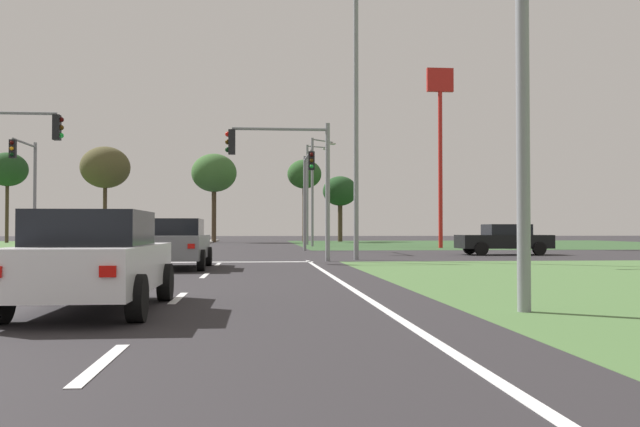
{
  "coord_description": "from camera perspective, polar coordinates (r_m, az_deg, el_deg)",
  "views": [
    {
      "loc": [
        4.93,
        -3.01,
        1.23
      ],
      "look_at": [
        8.41,
        35.69,
        2.15
      ],
      "focal_mm": 38.42,
      "sensor_mm": 36.0,
      "label": 1
    }
  ],
  "objects": [
    {
      "name": "edge_line_right",
      "position": [
        15.19,
        2.16,
        -5.97
      ],
      "size": [
        0.14,
        24.0,
        0.01
      ],
      "primitive_type": "cube",
      "color": "silver",
      "rests_on": "ground"
    },
    {
      "name": "treeline_fourth",
      "position": [
        66.87,
        -8.82,
        3.31
      ],
      "size": [
        4.35,
        4.35,
        8.56
      ],
      "color": "#423323",
      "rests_on": "ground"
    },
    {
      "name": "street_lamp_third",
      "position": [
        50.77,
        -0.44,
        2.43
      ],
      "size": [
        2.06,
        1.91,
        8.03
      ],
      "color": "gray",
      "rests_on": "ground"
    },
    {
      "name": "car_black_fifth",
      "position": [
        34.64,
        15.09,
        -2.07
      ],
      "size": [
        4.47,
        2.07,
        1.49
      ],
      "rotation": [
        0.0,
        0.0,
        1.57
      ],
      "color": "black",
      "rests_on": "ground"
    },
    {
      "name": "grass_verge_far_right",
      "position": [
        61.09,
        14.56,
        -2.46
      ],
      "size": [
        35.0,
        35.0,
        0.01
      ],
      "primitive_type": "cube",
      "color": "#2D4C28",
      "rests_on": "ground"
    },
    {
      "name": "treeline_fifth",
      "position": [
        67.57,
        -1.31,
        3.21
      ],
      "size": [
        3.37,
        3.37,
        8.15
      ],
      "color": "#423323",
      "rests_on": "ground"
    },
    {
      "name": "median_island_far",
      "position": [
        58.23,
        -10.0,
        -2.47
      ],
      "size": [
        1.2,
        36.0,
        0.14
      ],
      "primitive_type": "cube",
      "color": "gray",
      "rests_on": "ground"
    },
    {
      "name": "stop_bar_near",
      "position": [
        26.07,
        -7.63,
        -4.03
      ],
      "size": [
        6.4,
        0.5,
        0.01
      ],
      "primitive_type": "cube",
      "color": "silver",
      "rests_on": "ground"
    },
    {
      "name": "treeline_second",
      "position": [
        71.02,
        -24.59,
        3.32
      ],
      "size": [
        3.75,
        3.75,
        8.51
      ],
      "color": "#423323",
      "rests_on": "ground"
    },
    {
      "name": "median_island_near",
      "position": [
        14.9,
        -24.56,
        -5.69
      ],
      "size": [
        1.2,
        22.0,
        0.14
      ],
      "primitive_type": "cube",
      "color": "gray",
      "rests_on": "ground"
    },
    {
      "name": "crosswalk_bar_fifth",
      "position": [
        28.64,
        -18.76,
        -3.73
      ],
      "size": [
        0.7,
        2.8,
        0.01
      ],
      "primitive_type": "cube",
      "color": "silver",
      "rests_on": "ground"
    },
    {
      "name": "pedestrian_at_median",
      "position": [
        42.86,
        -11.82,
        -1.41
      ],
      "size": [
        0.34,
        0.34,
        1.7
      ],
      "rotation": [
        0.0,
        0.0,
        2.37
      ],
      "color": "#9E8966",
      "rests_on": "median_island_far"
    },
    {
      "name": "traffic_signal_far_left",
      "position": [
        40.43,
        -23.2,
        2.89
      ],
      "size": [
        0.32,
        3.86,
        6.13
      ],
      "color": "gray",
      "rests_on": "ground"
    },
    {
      "name": "car_blue_third",
      "position": [
        65.47,
        -11.45,
        -1.7
      ],
      "size": [
        2.08,
        4.45,
        1.57
      ],
      "rotation": [
        0.0,
        0.0,
        3.14
      ],
      "color": "navy",
      "rests_on": "ground"
    },
    {
      "name": "treeline_third",
      "position": [
        67.24,
        -17.45,
        3.65
      ],
      "size": [
        4.59,
        4.59,
        9.02
      ],
      "color": "#423323",
      "rests_on": "ground"
    },
    {
      "name": "crosswalk_bar_third",
      "position": [
        29.27,
        -23.15,
        -3.64
      ],
      "size": [
        0.7,
        2.8,
        0.01
      ],
      "primitive_type": "cube",
      "color": "silver",
      "rests_on": "ground"
    },
    {
      "name": "car_white_near",
      "position": [
        10.9,
        -18.33,
        -3.68
      ],
      "size": [
        1.98,
        4.36,
        1.51
      ],
      "color": "silver",
      "rests_on": "ground"
    },
    {
      "name": "crosswalk_bar_sixth",
      "position": [
        28.39,
        -16.5,
        -3.77
      ],
      "size": [
        0.7,
        2.8,
        0.01
      ],
      "primitive_type": "cube",
      "color": "silver",
      "rests_on": "ground"
    },
    {
      "name": "treeline_sixth",
      "position": [
        70.57,
        1.69,
        1.83
      ],
      "size": [
        3.58,
        3.58,
        6.74
      ],
      "color": "#423323",
      "rests_on": "ground"
    },
    {
      "name": "traffic_signal_near_right",
      "position": [
        26.55,
        -2.51,
        3.94
      ],
      "size": [
        4.05,
        0.32,
        5.38
      ],
      "color": "gray",
      "rests_on": "ground"
    },
    {
      "name": "lane_dash_third",
      "position": [
        18.53,
        -9.58,
        -5.12
      ],
      "size": [
        0.14,
        2.0,
        0.01
      ],
      "primitive_type": "cube",
      "color": "silver",
      "rests_on": "ground"
    },
    {
      "name": "street_lamp_fourth",
      "position": [
        55.9,
        -0.9,
        2.1
      ],
      "size": [
        1.99,
        1.1,
        8.16
      ],
      "color": "gray",
      "rests_on": "ground"
    },
    {
      "name": "crosswalk_bar_fourth",
      "position": [
        28.93,
        -20.98,
        -3.69
      ],
      "size": [
        0.7,
        2.8,
        0.01
      ],
      "primitive_type": "cube",
      "color": "silver",
      "rests_on": "ground"
    },
    {
      "name": "lane_dash_fourth",
      "position": [
        24.51,
        -8.49,
        -4.2
      ],
      "size": [
        0.14,
        2.0,
        0.01
      ],
      "primitive_type": "cube",
      "color": "silver",
      "rests_on": "ground"
    },
    {
      "name": "traffic_signal_far_right",
      "position": [
        37.84,
        -1.07,
        2.6
      ],
      "size": [
        0.32,
        5.31,
        5.51
      ],
      "color": "gray",
      "rests_on": "ground"
    },
    {
      "name": "fastfood_pole_sign",
      "position": [
        47.35,
        9.97,
        7.89
      ],
      "size": [
        1.8,
        0.4,
        12.15
      ],
      "color": "red",
      "rests_on": "ground"
    },
    {
      "name": "lane_dash_near",
      "position": [
        6.7,
        -17.73,
        -11.8
      ],
      "size": [
        0.14,
        2.0,
        0.01
      ],
      "primitive_type": "cube",
      "color": "silver",
      "rests_on": "ground"
    },
    {
      "name": "ground_plane",
      "position": [
        33.4,
        -13.64,
        -3.42
      ],
      "size": [
        200.0,
        200.0,
        0.0
      ],
      "primitive_type": "plane",
      "color": "#282628"
    },
    {
      "name": "street_lamp_second",
      "position": [
        28.13,
        2.68,
        8.58
      ],
      "size": [
        2.44,
        1.21,
        10.99
      ],
      "color": "gray",
      "rests_on": "ground"
    },
    {
      "name": "lane_dash_second",
      "position": [
        12.58,
        -11.72,
        -6.91
      ],
      "size": [
        0.14,
        2.0,
        0.01
      ],
      "primitive_type": "cube",
      "color": "silver",
      "rests_on": "ground"
    },
    {
      "name": "car_grey_second",
      "position": [
        22.14,
        -11.86,
        -2.43
      ],
      "size": [
        2.01,
        4.6,
        1.57
      ],
      "color": "slate",
      "rests_on": "ground"
    }
  ]
}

